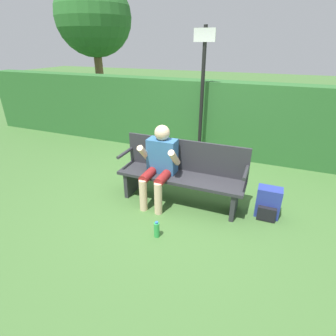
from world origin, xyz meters
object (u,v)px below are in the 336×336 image
object	(u,v)px
person_seated	(160,161)
signpost	(202,90)
park_bench	(182,172)
tree	(94,18)
backpack	(268,203)
water_bottle	(157,230)

from	to	relation	value
person_seated	signpost	xyz separation A→B (m)	(0.10, 1.80, 0.74)
signpost	park_bench	bearing A→B (deg)	-83.09
signpost	tree	bearing A→B (deg)	149.38
person_seated	backpack	world-z (taller)	person_seated
backpack	tree	world-z (taller)	tree
park_bench	person_seated	size ratio (longest dim) A/B	1.60
water_bottle	signpost	distance (m)	2.89
park_bench	backpack	distance (m)	1.26
park_bench	backpack	size ratio (longest dim) A/B	4.29
park_bench	backpack	xyz separation A→B (m)	(1.23, 0.05, -0.26)
person_seated	backpack	size ratio (longest dim) A/B	2.67
water_bottle	person_seated	bearing A→B (deg)	110.73
signpost	person_seated	bearing A→B (deg)	-93.04
signpost	tree	size ratio (longest dim) A/B	0.62
park_bench	tree	world-z (taller)	tree
person_seated	water_bottle	world-z (taller)	person_seated
water_bottle	signpost	bearing A→B (deg)	94.51
person_seated	park_bench	bearing A→B (deg)	22.72
water_bottle	tree	size ratio (longest dim) A/B	0.06
backpack	signpost	xyz separation A→B (m)	(-1.44, 1.62, 1.18)
park_bench	signpost	bearing A→B (deg)	96.91
park_bench	person_seated	distance (m)	0.37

